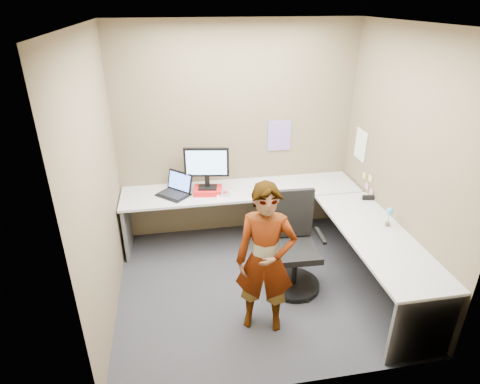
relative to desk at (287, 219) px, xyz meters
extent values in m
plane|color=#29292E|center=(-0.44, -0.39, -0.59)|extent=(3.00, 3.00, 0.00)
plane|color=brown|center=(-0.44, 0.91, 0.76)|extent=(3.00, 0.00, 3.00)
plane|color=brown|center=(1.06, -0.39, 0.76)|extent=(0.00, 2.70, 2.70)
plane|color=brown|center=(-1.94, -0.39, 0.76)|extent=(0.00, 2.70, 2.70)
plane|color=white|center=(-0.44, -0.39, 2.11)|extent=(3.00, 3.00, 0.00)
cube|color=#B6B6B6|center=(-0.44, 0.59, 0.13)|extent=(2.96, 0.65, 0.03)
cube|color=#B6B6B6|center=(0.74, -0.71, 0.13)|extent=(0.65, 1.91, 0.03)
cube|color=#59595B|center=(-1.88, 0.59, -0.24)|extent=(0.04, 0.60, 0.70)
cube|color=#59595B|center=(1.00, 0.59, -0.24)|extent=(0.04, 0.60, 0.70)
cube|color=#59595B|center=(0.74, -1.63, -0.24)|extent=(0.60, 0.04, 0.70)
cube|color=red|center=(-0.86, 0.55, 0.18)|extent=(0.37, 0.30, 0.07)
cube|color=black|center=(-0.86, 0.55, 0.22)|extent=(0.25, 0.19, 0.02)
cube|color=black|center=(-0.86, 0.58, 0.29)|extent=(0.06, 0.05, 0.13)
cube|color=black|center=(-0.86, 0.58, 0.54)|extent=(0.54, 0.13, 0.36)
cube|color=#86B6E8|center=(-0.86, 0.55, 0.54)|extent=(0.48, 0.08, 0.30)
cube|color=black|center=(-1.28, 0.55, 0.15)|extent=(0.45, 0.44, 0.02)
cube|color=black|center=(-1.19, 0.65, 0.28)|extent=(0.32, 0.31, 0.24)
cube|color=#4976E7|center=(-1.19, 0.65, 0.28)|extent=(0.27, 0.26, 0.19)
cube|color=#B7B7BC|center=(-0.66, 0.44, 0.16)|extent=(0.12, 0.08, 0.04)
sphere|color=red|center=(-0.66, 0.43, 0.19)|extent=(0.04, 0.04, 0.04)
cone|color=white|center=(-0.76, 0.36, 0.17)|extent=(0.10, 0.10, 0.06)
cube|color=black|center=(1.00, 0.04, 0.17)|extent=(0.15, 0.07, 0.05)
cylinder|color=brown|center=(0.92, -0.56, 0.16)|extent=(0.05, 0.05, 0.04)
cylinder|color=#338C3F|center=(0.92, -0.56, 0.25)|extent=(0.01, 0.01, 0.14)
sphere|color=#3E9EDA|center=(0.92, -0.56, 0.32)|extent=(0.07, 0.07, 0.07)
cube|color=#846BB7|center=(0.11, 0.90, 0.71)|extent=(0.30, 0.01, 0.40)
cube|color=white|center=(1.05, 0.51, 0.66)|extent=(0.01, 0.28, 0.38)
cube|color=#F2E059|center=(1.05, 0.16, 0.36)|extent=(0.01, 0.07, 0.07)
cube|color=pink|center=(1.05, 0.21, 0.23)|extent=(0.01, 0.07, 0.07)
cube|color=pink|center=(1.05, 0.09, 0.21)|extent=(0.01, 0.07, 0.07)
cube|color=#F2E059|center=(1.05, 0.31, 0.33)|extent=(0.01, 0.07, 0.07)
cylinder|color=black|center=(-0.04, -0.49, -0.55)|extent=(0.57, 0.57, 0.04)
cylinder|color=black|center=(-0.04, -0.49, -0.32)|extent=(0.06, 0.06, 0.41)
cube|color=black|center=(-0.04, -0.49, -0.11)|extent=(0.49, 0.49, 0.07)
cube|color=black|center=(-0.03, -0.27, 0.22)|extent=(0.45, 0.07, 0.56)
cube|color=black|center=(-0.30, -0.48, 0.06)|extent=(0.05, 0.31, 0.03)
cube|color=black|center=(0.21, -0.50, 0.06)|extent=(0.05, 0.31, 0.03)
imported|color=#999399|center=(-0.49, -0.96, 0.16)|extent=(0.63, 0.50, 1.50)
camera|label=1|loc=(-1.23, -3.87, 2.31)|focal=30.00mm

